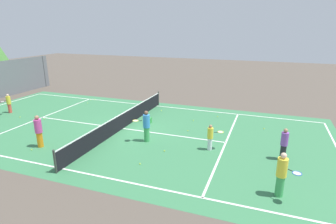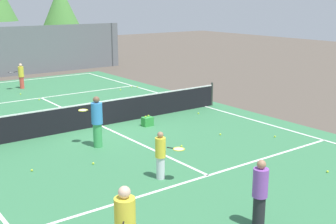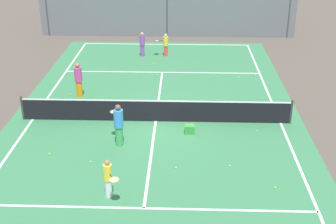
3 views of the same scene
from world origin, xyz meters
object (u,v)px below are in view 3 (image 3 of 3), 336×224
object	(u,v)px
ball_crate	(190,129)
tennis_ball_12	(260,77)
player_1	(108,178)
player_5	(79,80)
tennis_ball_2	(230,166)
tennis_ball_10	(239,77)
player_0	(165,45)
tennis_ball_0	(91,162)
tennis_ball_5	(74,62)
player_2	(142,44)
tennis_ball_9	(157,74)
player_4	(119,125)
tennis_ball_6	(255,75)
tennis_ball_13	(70,95)
tennis_ball_3	(176,168)
tennis_ball_11	(257,131)
tennis_ball_8	(49,154)
tennis_ball_4	(154,64)
tennis_ball_1	(275,188)

from	to	relation	value
ball_crate	tennis_ball_12	world-z (taller)	ball_crate
player_1	player_5	bearing A→B (deg)	107.92
ball_crate	tennis_ball_2	size ratio (longest dim) A/B	6.45
tennis_ball_10	player_0	bearing A→B (deg)	137.80
tennis_ball_0	tennis_ball_5	xyz separation A→B (m)	(-3.16, 11.66, 0.00)
player_2	tennis_ball_9	distance (m)	3.67
player_4	tennis_ball_6	distance (m)	10.58
tennis_ball_13	tennis_ball_3	bearing A→B (deg)	-51.36
tennis_ball_3	tennis_ball_11	distance (m)	4.56
tennis_ball_8	tennis_ball_0	bearing A→B (deg)	-18.17
player_0	tennis_ball_4	bearing A→B (deg)	-111.13
player_0	tennis_ball_0	xyz separation A→B (m)	(-2.28, -13.10, -0.70)
ball_crate	tennis_ball_4	distance (m)	9.17
tennis_ball_6	tennis_ball_12	bearing A→B (deg)	-48.15
player_2	tennis_ball_2	world-z (taller)	player_2
tennis_ball_2	tennis_ball_5	xyz separation A→B (m)	(-8.34, 11.77, 0.00)
player_5	tennis_ball_6	size ratio (longest dim) A/B	26.39
tennis_ball_4	tennis_ball_12	world-z (taller)	same
player_2	tennis_ball_10	world-z (taller)	player_2
tennis_ball_8	tennis_ball_9	xyz separation A→B (m)	(3.65, 9.03, 0.00)
tennis_ball_4	tennis_ball_12	bearing A→B (deg)	-18.78
tennis_ball_10	tennis_ball_11	distance (m)	6.54
tennis_ball_4	tennis_ball_5	world-z (taller)	same
player_4	tennis_ball_1	size ratio (longest dim) A/B	26.69
tennis_ball_1	tennis_ball_3	bearing A→B (deg)	160.76
player_4	player_5	bearing A→B (deg)	117.95
tennis_ball_6	tennis_ball_11	world-z (taller)	same
player_1	tennis_ball_13	world-z (taller)	player_1
tennis_ball_0	tennis_ball_11	bearing A→B (deg)	22.84
tennis_ball_0	ball_crate	bearing A→B (deg)	34.44
player_1	tennis_ball_3	world-z (taller)	player_1
player_4	player_5	xyz separation A→B (m)	(-2.63, 4.96, -0.02)
tennis_ball_4	tennis_ball_1	bearing A→B (deg)	-69.17
tennis_ball_3	tennis_ball_8	distance (m)	4.97
player_0	player_2	world-z (taller)	player_2
player_1	tennis_ball_13	xyz separation A→B (m)	(-3.26, 8.62, -0.68)
tennis_ball_1	tennis_ball_12	xyz separation A→B (m)	(1.07, 10.93, 0.00)
player_1	tennis_ball_4	bearing A→B (deg)	87.34
player_1	tennis_ball_9	xyz separation A→B (m)	(0.93, 11.72, -0.68)
player_0	player_4	size ratio (longest dim) A/B	0.81
tennis_ball_1	player_1	bearing A→B (deg)	-173.40
player_4	tennis_ball_1	xyz separation A→B (m)	(5.68, -2.90, -0.87)
player_1	tennis_ball_6	xyz separation A→B (m)	(6.42, 11.82, -0.68)
tennis_ball_3	player_0	bearing A→B (deg)	93.88
tennis_ball_9	tennis_ball_13	bearing A→B (deg)	-143.44
player_2	tennis_ball_11	distance (m)	11.75
tennis_ball_0	tennis_ball_13	bearing A→B (deg)	109.07
player_2	tennis_ball_13	bearing A→B (deg)	-115.31
tennis_ball_3	ball_crate	bearing A→B (deg)	79.66
tennis_ball_3	tennis_ball_1	bearing A→B (deg)	-19.24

